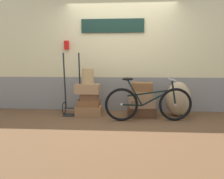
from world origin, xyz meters
The scene contains 14 objects.
ground centered at (0.00, 0.00, -0.03)m, with size 10.23×5.20×0.06m, color brown.
station_building centered at (0.01, 0.85, 1.44)m, with size 8.23×0.74×2.87m.
suitcase_0 centered at (-0.68, 0.23, 0.10)m, with size 0.56×0.35×0.20m, color olive.
suitcase_1 centered at (-0.68, 0.24, 0.27)m, with size 0.46×0.30×0.14m, color brown.
suitcase_2 centered at (-0.67, 0.23, 0.41)m, with size 0.37×0.25×0.14m, color brown.
suitcase_3 centered at (-0.71, 0.22, 0.59)m, with size 0.52×0.30×0.21m, color #9E754C.
suitcase_4 centered at (0.45, 0.25, 0.10)m, with size 0.60×0.48×0.21m, color #4C2D19.
suitcase_5 centered at (0.46, 0.22, 0.29)m, with size 0.52×0.44×0.17m, color #937051.
suitcase_6 centered at (0.45, 0.21, 0.46)m, with size 0.46×0.36×0.17m, color #9E754C.
suitcase_7 centered at (0.46, 0.25, 0.64)m, with size 0.44×0.37×0.18m, color brown.
wicker_basket centered at (-0.70, 0.22, 0.86)m, with size 0.25×0.25×0.34m, color tan.
luggage_trolley centered at (-1.06, 0.26, 0.32)m, with size 0.42×0.36×1.36m.
burlap_sack centered at (1.25, 0.31, 0.37)m, with size 0.52×0.44×0.74m, color tan.
bicycle centered at (0.56, -0.14, 0.35)m, with size 1.72×0.46×0.86m.
Camera 1 is at (0.14, -4.30, 1.15)m, focal length 34.23 mm.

